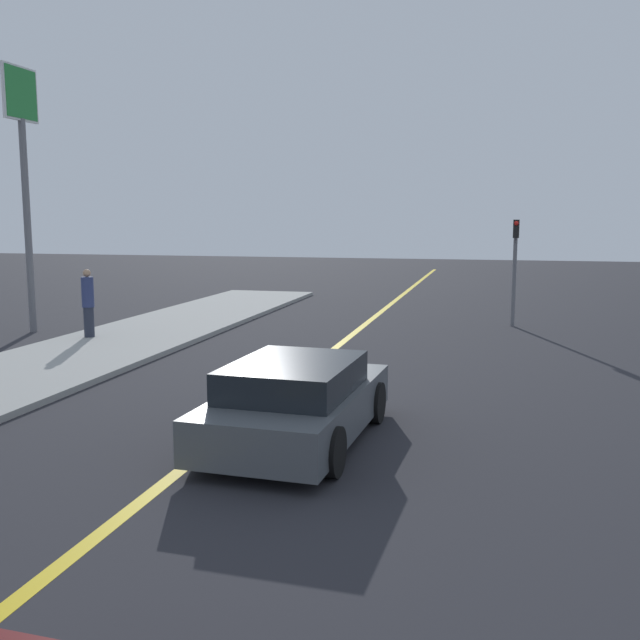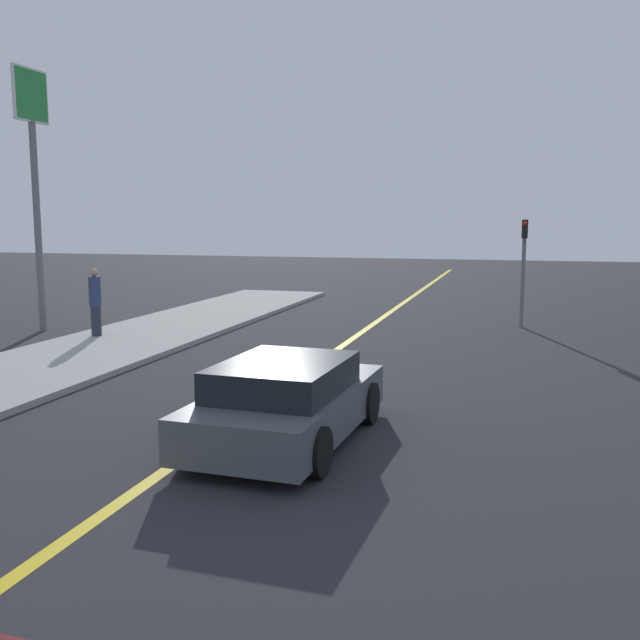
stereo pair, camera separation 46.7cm
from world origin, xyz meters
name	(u,v)px [view 1 (the left image)]	position (x,y,z in m)	size (l,w,h in m)	color
road_center_line	(329,353)	(0.00, 18.00, 0.00)	(0.20, 60.00, 0.01)	gold
sidewalk_left	(69,359)	(-5.65, 15.46, 0.06)	(3.74, 30.92, 0.13)	#9E9E99
car_ahead_center	(297,402)	(1.17, 10.95, 0.62)	(2.17, 4.24, 1.26)	#4C5156
pedestrian_far_standing	(88,303)	(-6.69, 18.03, 1.06)	(0.32, 0.32, 1.83)	#282D3D
traffic_light	(515,260)	(4.49, 23.62, 2.06)	(0.18, 0.40, 3.27)	slate
roadside_sign	(23,145)	(-9.18, 19.06, 5.37)	(0.20, 1.45, 7.53)	slate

